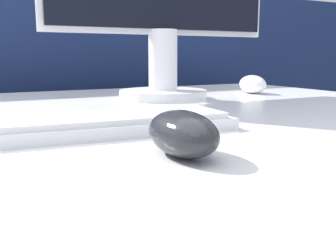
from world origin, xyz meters
TOP-DOWN VIEW (x-y plane):
  - partition_panel at (0.00, 0.69)m, footprint 5.00×0.03m
  - computer_mouse_near at (0.03, -0.25)m, footprint 0.06×0.11m
  - keyboard at (-0.04, -0.10)m, footprint 0.44×0.14m
  - computer_mouse_far at (0.52, 0.24)m, footprint 0.07×0.11m

SIDE VIEW (x-z plane):
  - partition_panel at x=0.00m, z-range 0.00..1.07m
  - keyboard at x=-0.04m, z-range 0.74..0.76m
  - computer_mouse_near at x=0.03m, z-range 0.74..0.79m
  - computer_mouse_far at x=0.52m, z-range 0.74..0.79m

